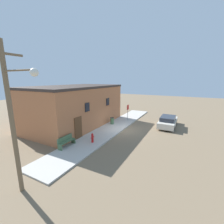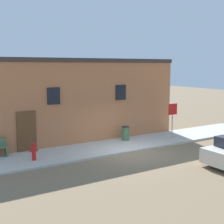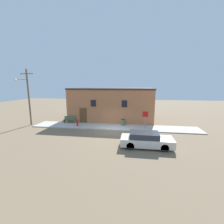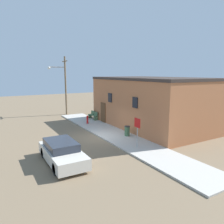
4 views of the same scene
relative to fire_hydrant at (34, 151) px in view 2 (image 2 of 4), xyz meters
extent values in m
plane|color=#7A664C|center=(4.82, -1.05, -0.53)|extent=(80.00, 80.00, 0.00)
cube|color=#BCB7AD|center=(4.82, 0.37, -0.48)|extent=(21.07, 2.84, 0.11)
cube|color=#B26B42|center=(3.86, 5.15, 1.81)|extent=(12.21, 6.71, 4.69)
cube|color=#382D28|center=(3.86, 5.15, 4.28)|extent=(12.31, 6.81, 0.24)
cube|color=black|center=(1.72, 1.76, 2.37)|extent=(0.70, 0.08, 0.90)
cube|color=black|center=(6.00, 1.76, 2.37)|extent=(0.70, 0.08, 0.90)
cube|color=brown|center=(0.20, 1.76, 0.57)|extent=(1.00, 0.08, 2.20)
cylinder|color=red|center=(0.00, 0.00, -0.07)|extent=(0.20, 0.20, 0.71)
sphere|color=red|center=(0.00, 0.00, 0.33)|extent=(0.18, 0.18, 0.18)
cylinder|color=red|center=(-0.15, 0.00, 0.04)|extent=(0.11, 0.09, 0.09)
cylinder|color=red|center=(0.15, 0.00, 0.04)|extent=(0.11, 0.09, 0.09)
cylinder|color=gray|center=(8.66, 0.07, 0.63)|extent=(0.06, 0.06, 2.12)
cube|color=red|center=(8.66, 0.05, 1.36)|extent=(0.67, 0.02, 0.67)
cube|color=#4C6B47|center=(-0.94, 1.42, -0.20)|extent=(0.08, 0.44, 0.44)
cylinder|color=#426642|center=(5.89, 1.07, -0.04)|extent=(0.44, 0.44, 0.78)
cylinder|color=#2D2D2D|center=(5.89, 1.07, 0.38)|extent=(0.47, 0.47, 0.06)
cylinder|color=black|center=(7.06, -4.53, -0.20)|extent=(0.66, 0.20, 0.66)
camera|label=1|loc=(-10.40, -7.43, 5.18)|focal=24.00mm
camera|label=2|loc=(-4.27, -13.99, 3.96)|focal=50.00mm
camera|label=3|loc=(7.30, -18.08, 4.81)|focal=24.00mm
camera|label=4|loc=(20.72, -8.96, 4.81)|focal=35.00mm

